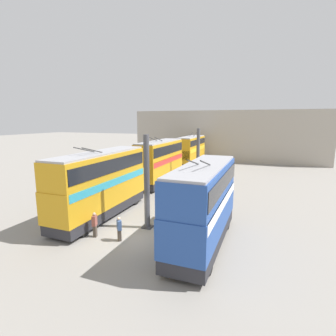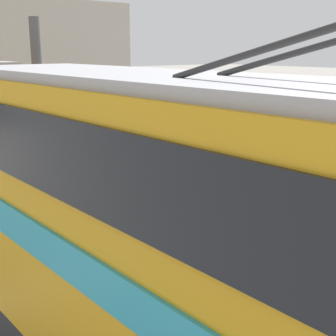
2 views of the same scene
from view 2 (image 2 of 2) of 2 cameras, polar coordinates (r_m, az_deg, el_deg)
The scene contains 3 objects.
support_column_far at distance 19.51m, azimuth -15.35°, elevation 7.04°, with size 0.73×0.73×6.76m.
bus_right_near at distance 6.14m, azimuth 2.43°, elevation -10.61°, with size 10.28×2.54×5.89m.
oil_drum at distance 14.43m, azimuth 10.23°, elevation -6.90°, with size 0.66×0.66×0.80m.
Camera 2 is at (-1.44, 8.19, 5.59)m, focal length 50.00 mm.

